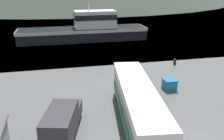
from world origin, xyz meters
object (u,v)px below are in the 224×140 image
(fishing_boat, at_px, (86,30))
(storage_bin, at_px, (169,84))
(tour_bus, at_px, (137,104))
(delivery_van, at_px, (62,121))

(fishing_boat, distance_m, storage_bin, 26.16)
(fishing_boat, xyz_separation_m, storage_bin, (5.48, -25.54, -1.46))
(tour_bus, height_order, delivery_van, tour_bus)
(fishing_boat, bearing_deg, delivery_van, 169.45)
(tour_bus, height_order, storage_bin, tour_bus)
(storage_bin, bearing_deg, fishing_boat, 102.12)
(tour_bus, xyz_separation_m, fishing_boat, (0.04, 31.39, 0.21))
(tour_bus, relative_size, fishing_boat, 0.52)
(delivery_van, bearing_deg, storage_bin, 43.39)
(fishing_boat, bearing_deg, tour_bus, 179.68)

